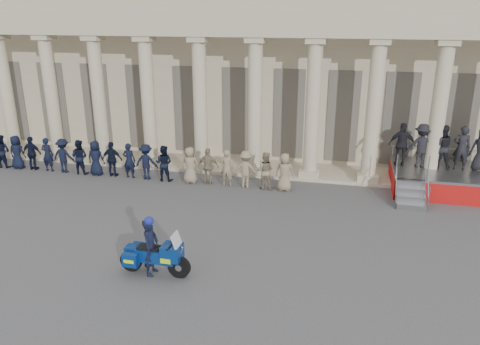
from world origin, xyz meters
The scene contains 6 objects.
ground centered at (0.00, 0.00, 0.00)m, with size 90.00×90.00×0.00m, color #434345.
building centered at (0.00, 14.74, 4.52)m, with size 40.00×12.50×9.00m.
officer_rank centered at (-4.65, 6.23, 0.83)m, with size 15.81×0.63×1.66m.
reviewing_stand centered at (9.65, 7.84, 1.60)m, with size 5.11×4.34×2.83m.
motorcycle centered at (0.28, -1.43, 0.61)m, with size 2.18×0.89×1.40m.
rider centered at (0.16, -1.43, 0.91)m, with size 0.43×0.64×1.83m.
Camera 1 is at (5.43, -12.61, 7.30)m, focal length 35.00 mm.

